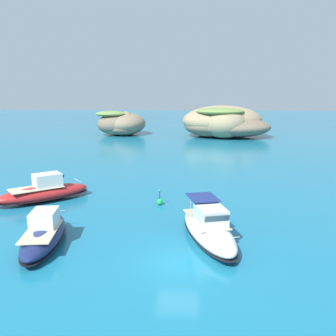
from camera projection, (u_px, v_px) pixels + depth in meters
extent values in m
plane|color=#197093|center=(178.00, 264.00, 20.49)|extent=(400.00, 400.00, 0.00)
ellipsoid|color=#9E8966|center=(223.00, 121.00, 83.24)|extent=(24.75, 23.48, 7.10)
ellipsoid|color=#756651|center=(229.00, 127.00, 81.49)|extent=(21.33, 18.16, 4.66)
ellipsoid|color=#9E8966|center=(210.00, 125.00, 84.49)|extent=(13.55, 14.29, 4.82)
ellipsoid|color=#756651|center=(212.00, 126.00, 82.28)|extent=(15.96, 16.44, 4.88)
ellipsoid|color=#9E8966|center=(225.00, 124.00, 78.59)|extent=(12.48, 12.72, 6.53)
ellipsoid|color=#9E8966|center=(212.00, 129.00, 81.68)|extent=(13.95, 13.88, 3.39)
ellipsoid|color=olive|center=(220.00, 111.00, 78.85)|extent=(10.74, 9.76, 1.64)
ellipsoid|color=#9E8966|center=(118.00, 129.00, 85.16)|extent=(10.39, 10.31, 3.09)
ellipsoid|color=#84755B|center=(126.00, 124.00, 86.18)|extent=(10.80, 13.28, 5.25)
ellipsoid|color=#756651|center=(124.00, 128.00, 84.78)|extent=(11.57, 11.59, 3.42)
ellipsoid|color=#756651|center=(117.00, 124.00, 85.13)|extent=(11.75, 11.42, 5.17)
ellipsoid|color=#84755B|center=(126.00, 123.00, 84.67)|extent=(5.51, 5.39, 5.65)
ellipsoid|color=olive|center=(111.00, 114.00, 84.22)|extent=(7.44, 6.77, 1.42)
ellipsoid|color=navy|center=(44.00, 236.00, 23.00)|extent=(3.51, 7.68, 1.26)
ellipsoid|color=black|center=(44.00, 240.00, 23.05)|extent=(3.58, 7.84, 0.15)
cube|color=#C6B793|center=(41.00, 231.00, 22.35)|extent=(2.59, 4.34, 0.06)
cube|color=silver|center=(44.00, 218.00, 23.14)|extent=(1.90, 2.32, 1.04)
cube|color=#2D4756|center=(48.00, 211.00, 24.15)|extent=(1.46, 0.50, 0.55)
cylinder|color=silver|center=(54.00, 211.00, 25.67)|extent=(1.54, 0.31, 0.04)
ellipsoid|color=red|center=(44.00, 193.00, 32.53)|extent=(7.94, 7.43, 1.42)
ellipsoid|color=black|center=(44.00, 197.00, 32.59)|extent=(8.10, 7.58, 0.17)
cube|color=#C6B793|center=(36.00, 188.00, 32.04)|extent=(4.87, 4.65, 0.06)
cube|color=silver|center=(47.00, 180.00, 32.52)|extent=(2.92, 2.87, 1.17)
cube|color=#2D4756|center=(60.00, 177.00, 33.18)|extent=(1.28, 1.40, 0.62)
cylinder|color=silver|center=(77.00, 180.00, 34.24)|extent=(1.19, 1.34, 0.04)
ellipsoid|color=white|center=(208.00, 230.00, 23.74)|extent=(4.79, 8.53, 1.39)
ellipsoid|color=black|center=(208.00, 235.00, 23.81)|extent=(4.88, 8.70, 0.17)
cube|color=#C6B793|center=(206.00, 219.00, 24.21)|extent=(3.34, 4.91, 0.06)
cube|color=silver|center=(211.00, 215.00, 23.11)|extent=(2.32, 2.70, 1.14)
cube|color=#2D4756|center=(217.00, 220.00, 21.97)|extent=(1.60, 0.73, 0.61)
cylinder|color=silver|center=(226.00, 238.00, 20.53)|extent=(1.65, 0.55, 0.04)
cube|color=navy|center=(203.00, 197.00, 24.72)|extent=(2.56, 2.91, 0.04)
cylinder|color=silver|center=(214.00, 205.00, 25.03)|extent=(0.03, 0.03, 1.31)
cylinder|color=silver|center=(191.00, 207.00, 24.68)|extent=(0.03, 0.03, 1.31)
sphere|color=green|center=(160.00, 202.00, 31.44)|extent=(0.56, 0.56, 0.56)
cylinder|color=black|center=(160.00, 196.00, 31.33)|extent=(0.06, 0.06, 1.00)
cone|color=green|center=(160.00, 190.00, 31.21)|extent=(0.20, 0.20, 0.20)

